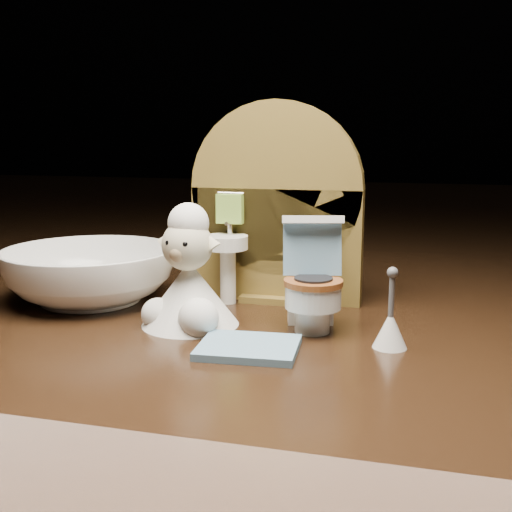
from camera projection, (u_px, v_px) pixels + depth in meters
The scene contains 6 objects.
backdrop_panel at pixel (275, 215), 0.48m from camera, with size 0.13×0.05×0.15m.
toy_toilet at pixel (312, 288), 0.42m from camera, with size 0.04×0.05×0.08m.
bath_mat at pixel (249, 347), 0.38m from camera, with size 0.06×0.05×0.00m, color #6893AE.
toilet_brush at pixel (390, 327), 0.38m from camera, with size 0.02×0.02×0.05m.
plush_lamb at pixel (189, 283), 0.42m from camera, with size 0.07×0.07×0.08m.
ceramic_bowl at pixel (90, 275), 0.49m from camera, with size 0.13×0.13×0.04m, color white.
Camera 1 is at (0.11, -0.40, 0.13)m, focal length 45.00 mm.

